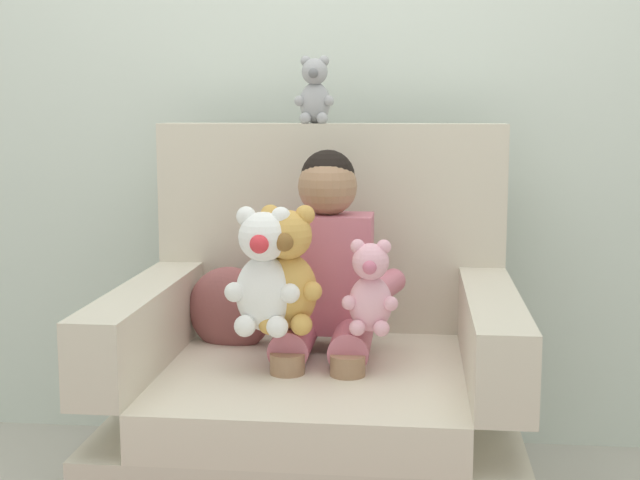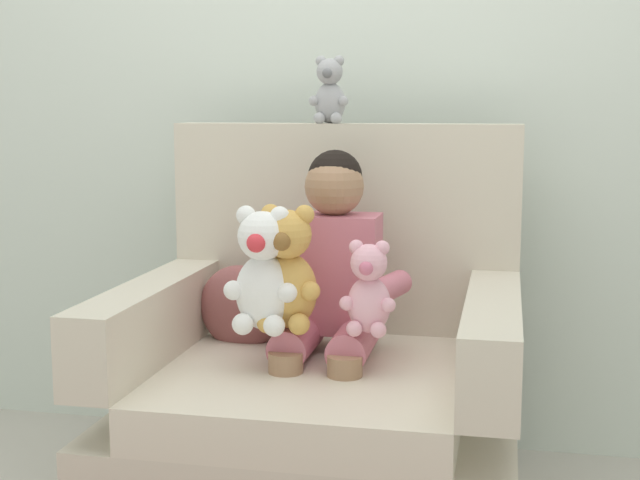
% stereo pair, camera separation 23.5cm
% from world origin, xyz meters
% --- Properties ---
extents(back_wall, '(6.00, 0.10, 2.60)m').
position_xyz_m(back_wall, '(0.00, 0.71, 1.30)').
color(back_wall, silver).
rests_on(back_wall, ground).
extents(armchair, '(1.08, 0.96, 1.11)m').
position_xyz_m(armchair, '(0.00, 0.05, 0.34)').
color(armchair, beige).
rests_on(armchair, ground).
extents(seated_child, '(0.45, 0.39, 0.82)m').
position_xyz_m(seated_child, '(0.01, 0.08, 0.67)').
color(seated_child, '#C66B7F').
rests_on(seated_child, armchair).
extents(plush_pink, '(0.15, 0.12, 0.25)m').
position_xyz_m(plush_pink, '(0.15, -0.08, 0.69)').
color(plush_pink, '#EAA8BC').
rests_on(plush_pink, armchair).
extents(plush_honey, '(0.20, 0.16, 0.34)m').
position_xyz_m(plush_honey, '(-0.07, -0.07, 0.73)').
color(plush_honey, gold).
rests_on(plush_honey, armchair).
extents(plush_white, '(0.20, 0.16, 0.34)m').
position_xyz_m(plush_white, '(-0.13, -0.10, 0.73)').
color(plush_white, white).
rests_on(plush_white, armchair).
extents(plush_grey_on_backrest, '(0.12, 0.10, 0.21)m').
position_xyz_m(plush_grey_on_backrest, '(-0.05, 0.40, 1.21)').
color(plush_grey_on_backrest, '#9E9EA3').
rests_on(plush_grey_on_backrest, armchair).
extents(throw_pillow, '(0.27, 0.15, 0.26)m').
position_xyz_m(throw_pillow, '(-0.28, 0.18, 0.56)').
color(throw_pillow, '#8C4C4C').
rests_on(throw_pillow, armchair).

